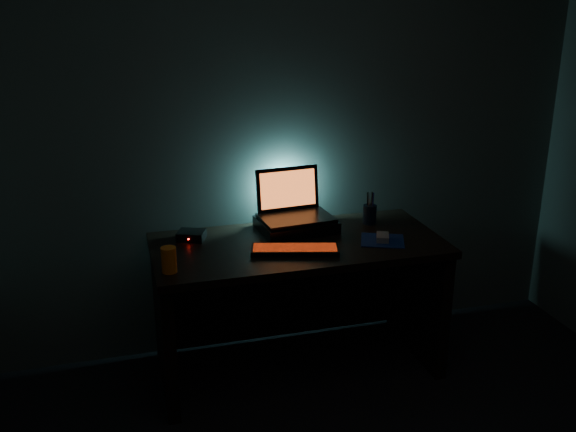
# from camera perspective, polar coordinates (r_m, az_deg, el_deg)

# --- Properties ---
(room) EXTENTS (3.50, 4.00, 2.50)m
(room) POSITION_cam_1_polar(r_m,az_deg,el_deg) (1.76, 16.21, -5.67)
(room) COLOR black
(room) RESTS_ON ground
(desk) EXTENTS (1.50, 0.70, 0.75)m
(desk) POSITION_cam_1_polar(r_m,az_deg,el_deg) (3.47, 0.65, -5.97)
(desk) COLOR black
(desk) RESTS_ON ground
(riser) EXTENTS (0.43, 0.33, 0.06)m
(riser) POSITION_cam_1_polar(r_m,az_deg,el_deg) (3.48, 0.72, -0.77)
(riser) COLOR black
(riser) RESTS_ON desk
(laptop) EXTENTS (0.40, 0.31, 0.26)m
(laptop) POSITION_cam_1_polar(r_m,az_deg,el_deg) (3.50, 0.42, 0.88)
(laptop) COLOR black
(laptop) RESTS_ON riser
(keyboard) EXTENTS (0.46, 0.25, 0.03)m
(keyboard) POSITION_cam_1_polar(r_m,az_deg,el_deg) (3.19, 0.62, -3.00)
(keyboard) COLOR black
(keyboard) RESTS_ON desk
(mousepad) EXTENTS (0.28, 0.27, 0.00)m
(mousepad) POSITION_cam_1_polar(r_m,az_deg,el_deg) (3.37, 8.40, -2.17)
(mousepad) COLOR navy
(mousepad) RESTS_ON desk
(mouse) EXTENTS (0.10, 0.12, 0.03)m
(mouse) POSITION_cam_1_polar(r_m,az_deg,el_deg) (3.37, 8.42, -1.89)
(mouse) COLOR gray
(mouse) RESTS_ON mousepad
(pen_cup) EXTENTS (0.09, 0.09, 0.11)m
(pen_cup) POSITION_cam_1_polar(r_m,az_deg,el_deg) (3.60, 7.27, 0.15)
(pen_cup) COLOR black
(pen_cup) RESTS_ON desk
(juice_glass) EXTENTS (0.08, 0.08, 0.12)m
(juice_glass) POSITION_cam_1_polar(r_m,az_deg,el_deg) (3.00, -10.53, -3.85)
(juice_glass) COLOR orange
(juice_glass) RESTS_ON desk
(router) EXTENTS (0.17, 0.15, 0.05)m
(router) POSITION_cam_1_polar(r_m,az_deg,el_deg) (3.39, -8.59, -1.71)
(router) COLOR black
(router) RESTS_ON desk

